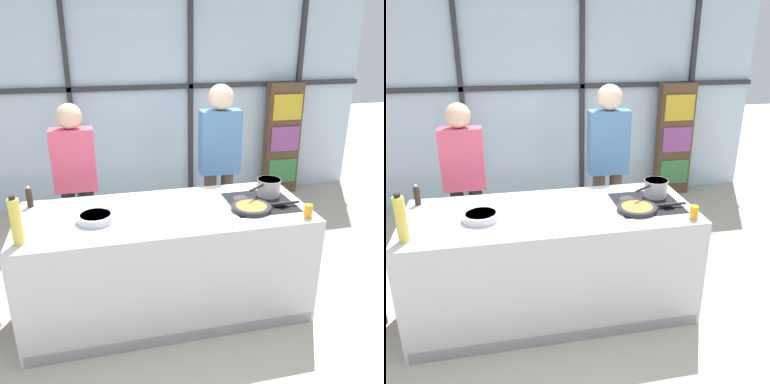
# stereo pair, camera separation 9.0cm
# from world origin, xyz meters

# --- Properties ---
(ground_plane) EXTENTS (18.00, 18.00, 0.00)m
(ground_plane) POSITION_xyz_m (0.00, 0.00, 0.00)
(ground_plane) COLOR #BCB29E
(back_window_wall) EXTENTS (6.40, 0.10, 2.80)m
(back_window_wall) POSITION_xyz_m (0.00, 2.50, 1.40)
(back_window_wall) COLOR silver
(back_window_wall) RESTS_ON ground_plane
(bookshelf) EXTENTS (0.49, 0.19, 1.56)m
(bookshelf) POSITION_xyz_m (2.06, 2.32, 0.78)
(bookshelf) COLOR brown
(bookshelf) RESTS_ON ground_plane
(demo_island) EXTENTS (2.25, 0.90, 0.91)m
(demo_island) POSITION_xyz_m (0.00, -0.00, 0.45)
(demo_island) COLOR silver
(demo_island) RESTS_ON ground_plane
(spectator_far_left) EXTENTS (0.39, 0.23, 1.62)m
(spectator_far_left) POSITION_xyz_m (-0.70, 0.88, 0.94)
(spectator_far_left) COLOR black
(spectator_far_left) RESTS_ON ground_plane
(spectator_center_left) EXTENTS (0.40, 0.25, 1.75)m
(spectator_center_left) POSITION_xyz_m (0.70, 0.88, 1.02)
(spectator_center_left) COLOR #47382D
(spectator_center_left) RESTS_ON ground_plane
(frying_pan) EXTENTS (0.56, 0.31, 0.04)m
(frying_pan) POSITION_xyz_m (0.67, -0.12, 0.92)
(frying_pan) COLOR #232326
(frying_pan) RESTS_ON demo_island
(saucepan) EXTENTS (0.33, 0.26, 0.15)m
(saucepan) POSITION_xyz_m (0.91, 0.12, 0.98)
(saucepan) COLOR silver
(saucepan) RESTS_ON demo_island
(white_plate) EXTENTS (0.28, 0.28, 0.01)m
(white_plate) POSITION_xyz_m (-0.52, 0.16, 0.91)
(white_plate) COLOR white
(white_plate) RESTS_ON demo_island
(mixing_bowl) EXTENTS (0.27, 0.27, 0.06)m
(mixing_bowl) POSITION_xyz_m (-0.53, -0.06, 0.94)
(mixing_bowl) COLOR silver
(mixing_bowl) RESTS_ON demo_island
(oil_bottle) EXTENTS (0.07, 0.07, 0.34)m
(oil_bottle) POSITION_xyz_m (-1.02, -0.29, 1.07)
(oil_bottle) COLOR #E0CC4C
(oil_bottle) RESTS_ON demo_island
(pepper_grinder) EXTENTS (0.05, 0.05, 0.17)m
(pepper_grinder) POSITION_xyz_m (-1.03, 0.33, 0.98)
(pepper_grinder) COLOR #332319
(pepper_grinder) RESTS_ON demo_island
(juice_glass_near) EXTENTS (0.06, 0.06, 0.10)m
(juice_glass_near) POSITION_xyz_m (1.02, -0.35, 0.96)
(juice_glass_near) COLOR orange
(juice_glass_near) RESTS_ON demo_island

